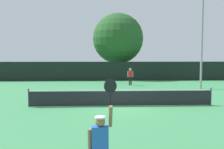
{
  "coord_description": "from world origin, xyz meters",
  "views": [
    {
      "loc": [
        -1.22,
        -15.03,
        3.04
      ],
      "look_at": [
        -0.37,
        3.9,
        1.58
      ],
      "focal_mm": 41.33,
      "sensor_mm": 36.0,
      "label": 1
    }
  ],
  "objects_px": {
    "player_receiving": "(130,75)",
    "parked_car_mid": "(88,71)",
    "light_pole": "(202,29)",
    "parked_car_near": "(55,71)",
    "large_tree": "(118,39)",
    "player_serving": "(101,140)",
    "tennis_ball": "(124,100)",
    "parked_car_far": "(123,71)"
  },
  "relations": [
    {
      "from": "parked_car_mid",
      "to": "player_serving",
      "type": "bearing_deg",
      "value": -86.26
    },
    {
      "from": "large_tree",
      "to": "parked_car_near",
      "type": "distance_m",
      "value": 10.06
    },
    {
      "from": "player_serving",
      "to": "light_pole",
      "type": "distance_m",
      "value": 19.3
    },
    {
      "from": "light_pole",
      "to": "parked_car_near",
      "type": "xyz_separation_m",
      "value": [
        -15.24,
        13.88,
        -4.5
      ]
    },
    {
      "from": "parked_car_near",
      "to": "parked_car_mid",
      "type": "bearing_deg",
      "value": 2.07
    },
    {
      "from": "player_serving",
      "to": "parked_car_far",
      "type": "bearing_deg",
      "value": 84.15
    },
    {
      "from": "player_serving",
      "to": "parked_car_mid",
      "type": "distance_m",
      "value": 31.02
    },
    {
      "from": "tennis_ball",
      "to": "light_pole",
      "type": "relative_size",
      "value": 0.01
    },
    {
      "from": "player_receiving",
      "to": "tennis_ball",
      "type": "bearing_deg",
      "value": 80.44
    },
    {
      "from": "player_receiving",
      "to": "large_tree",
      "type": "relative_size",
      "value": 0.2
    },
    {
      "from": "player_receiving",
      "to": "parked_car_far",
      "type": "bearing_deg",
      "value": -90.59
    },
    {
      "from": "player_serving",
      "to": "large_tree",
      "type": "relative_size",
      "value": 0.3
    },
    {
      "from": "player_serving",
      "to": "tennis_ball",
      "type": "xyz_separation_m",
      "value": [
        1.54,
        11.18,
        -1.06
      ]
    },
    {
      "from": "player_receiving",
      "to": "large_tree",
      "type": "distance_m",
      "value": 8.91
    },
    {
      "from": "player_serving",
      "to": "light_pole",
      "type": "bearing_deg",
      "value": 61.81
    },
    {
      "from": "light_pole",
      "to": "parked_car_mid",
      "type": "height_order",
      "value": "light_pole"
    },
    {
      "from": "light_pole",
      "to": "large_tree",
      "type": "height_order",
      "value": "light_pole"
    },
    {
      "from": "parked_car_near",
      "to": "light_pole",
      "type": "bearing_deg",
      "value": -46.26
    },
    {
      "from": "large_tree",
      "to": "parked_car_mid",
      "type": "distance_m",
      "value": 6.82
    },
    {
      "from": "tennis_ball",
      "to": "parked_car_far",
      "type": "distance_m",
      "value": 18.92
    },
    {
      "from": "tennis_ball",
      "to": "large_tree",
      "type": "bearing_deg",
      "value": 87.42
    },
    {
      "from": "player_receiving",
      "to": "parked_car_mid",
      "type": "distance_m",
      "value": 12.22
    },
    {
      "from": "player_serving",
      "to": "parked_car_far",
      "type": "xyz_separation_m",
      "value": [
        3.08,
        30.03,
        -0.31
      ]
    },
    {
      "from": "parked_car_near",
      "to": "parked_car_far",
      "type": "xyz_separation_m",
      "value": [
        9.41,
        -0.46,
        0.0
      ]
    },
    {
      "from": "parked_car_mid",
      "to": "parked_car_far",
      "type": "bearing_deg",
      "value": -10.54
    },
    {
      "from": "large_tree",
      "to": "parked_car_mid",
      "type": "height_order",
      "value": "large_tree"
    },
    {
      "from": "large_tree",
      "to": "parked_car_far",
      "type": "bearing_deg",
      "value": 71.76
    },
    {
      "from": "player_serving",
      "to": "large_tree",
      "type": "bearing_deg",
      "value": 85.28
    },
    {
      "from": "large_tree",
      "to": "parked_car_far",
      "type": "xyz_separation_m",
      "value": [
        0.8,
        2.43,
        -4.33
      ]
    },
    {
      "from": "parked_car_near",
      "to": "large_tree",
      "type": "bearing_deg",
      "value": -22.52
    },
    {
      "from": "player_receiving",
      "to": "tennis_ball",
      "type": "xyz_separation_m",
      "value": [
        -1.44,
        -8.53,
        -0.99
      ]
    },
    {
      "from": "player_serving",
      "to": "light_pole",
      "type": "height_order",
      "value": "light_pole"
    },
    {
      "from": "tennis_ball",
      "to": "parked_car_mid",
      "type": "distance_m",
      "value": 20.08
    },
    {
      "from": "player_serving",
      "to": "player_receiving",
      "type": "relative_size",
      "value": 1.5
    },
    {
      "from": "light_pole",
      "to": "parked_car_mid",
      "type": "distance_m",
      "value": 18.45
    },
    {
      "from": "large_tree",
      "to": "parked_car_mid",
      "type": "relative_size",
      "value": 1.98
    },
    {
      "from": "tennis_ball",
      "to": "parked_car_near",
      "type": "bearing_deg",
      "value": 112.18
    },
    {
      "from": "player_receiving",
      "to": "parked_car_near",
      "type": "height_order",
      "value": "parked_car_near"
    },
    {
      "from": "parked_car_mid",
      "to": "parked_car_far",
      "type": "relative_size",
      "value": 0.98
    },
    {
      "from": "parked_car_mid",
      "to": "parked_car_far",
      "type": "height_order",
      "value": "same"
    },
    {
      "from": "player_receiving",
      "to": "large_tree",
      "type": "bearing_deg",
      "value": -84.95
    },
    {
      "from": "player_receiving",
      "to": "large_tree",
      "type": "xyz_separation_m",
      "value": [
        -0.7,
        7.88,
        4.08
      ]
    }
  ]
}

